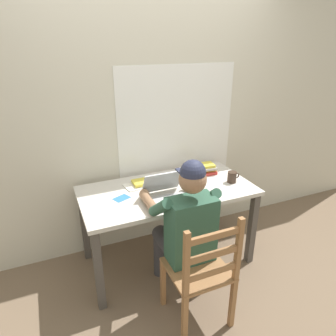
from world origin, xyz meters
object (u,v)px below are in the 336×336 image
at_px(coffee_mug_white, 183,173).
at_px(book_stack_main, 206,169).
at_px(seated_person, 184,224).
at_px(wooden_chair, 201,272).
at_px(coffee_mug_dark, 232,177).
at_px(desk, 167,199).
at_px(landscape_photo_print, 122,198).
at_px(laptop, 167,194).
at_px(book_stack_side, 144,183).
at_px(computer_mouse, 200,195).

xyz_separation_m(coffee_mug_white, book_stack_main, (0.25, 0.00, -0.00)).
distance_m(seated_person, wooden_chair, 0.36).
bearing_deg(wooden_chair, coffee_mug_dark, 44.20).
distance_m(desk, landscape_photo_print, 0.42).
distance_m(desk, wooden_chair, 0.76).
xyz_separation_m(coffee_mug_white, landscape_photo_print, (-0.63, -0.17, -0.05)).
relative_size(seated_person, laptop, 3.65).
relative_size(desk, coffee_mug_dark, 12.65).
relative_size(desk, landscape_photo_print, 11.51).
height_order(laptop, book_stack_side, laptop).
bearing_deg(book_stack_side, landscape_photo_print, -147.01).
xyz_separation_m(desk, coffee_mug_white, (0.22, 0.16, 0.14)).
height_order(computer_mouse, book_stack_main, book_stack_main).
height_order(computer_mouse, book_stack_side, book_stack_side).
bearing_deg(coffee_mug_dark, coffee_mug_white, 144.53).
distance_m(seated_person, laptop, 0.31).
relative_size(desk, seated_person, 1.22).
bearing_deg(desk, wooden_chair, -94.27).
distance_m(desk, seated_person, 0.46).
xyz_separation_m(laptop, book_stack_main, (0.55, 0.33, -0.00)).
xyz_separation_m(laptop, computer_mouse, (0.27, -0.07, -0.03)).
xyz_separation_m(seated_person, book_stack_side, (-0.10, 0.61, 0.10)).
distance_m(coffee_mug_white, book_stack_side, 0.38).
height_order(wooden_chair, coffee_mug_dark, wooden_chair).
distance_m(coffee_mug_dark, book_stack_main, 0.29).
relative_size(laptop, coffee_mug_white, 2.88).
bearing_deg(coffee_mug_white, laptop, -132.58).
bearing_deg(coffee_mug_dark, seated_person, -151.68).
distance_m(wooden_chair, computer_mouse, 0.64).
distance_m(book_stack_main, book_stack_side, 0.63).
bearing_deg(coffee_mug_white, seated_person, -114.53).
bearing_deg(book_stack_side, desk, -44.68).
bearing_deg(book_stack_side, computer_mouse, -48.48).
bearing_deg(laptop, coffee_mug_white, 47.42).
distance_m(desk, book_stack_main, 0.52).
bearing_deg(seated_person, coffee_mug_dark, 28.32).
xyz_separation_m(book_stack_main, landscape_photo_print, (-0.88, -0.17, -0.05)).
bearing_deg(book_stack_main, book_stack_side, -179.56).
bearing_deg(computer_mouse, wooden_chair, -116.13).
bearing_deg(seated_person, wooden_chair, -90.00).
bearing_deg(computer_mouse, landscape_photo_print, 159.15).
bearing_deg(coffee_mug_dark, book_stack_side, 160.84).
relative_size(laptop, computer_mouse, 3.37).
xyz_separation_m(desk, book_stack_main, (0.47, 0.16, 0.14)).
relative_size(coffee_mug_white, coffee_mug_dark, 0.99).
height_order(computer_mouse, coffee_mug_dark, coffee_mug_dark).
bearing_deg(seated_person, laptop, 94.50).
bearing_deg(desk, laptop, -114.49).
distance_m(desk, computer_mouse, 0.32).
bearing_deg(book_stack_side, wooden_chair, -83.33).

